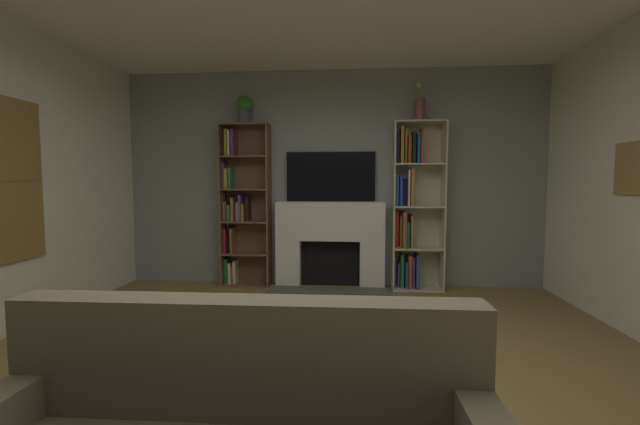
# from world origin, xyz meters

# --- Properties ---
(ground_plane) EXTENTS (6.61, 6.61, 0.00)m
(ground_plane) POSITION_xyz_m (0.00, 0.00, 0.00)
(ground_plane) COLOR olive
(wall_back_accent) EXTENTS (5.44, 0.06, 2.74)m
(wall_back_accent) POSITION_xyz_m (0.00, 2.78, 1.37)
(wall_back_accent) COLOR gray
(wall_back_accent) RESTS_ON ground_plane
(fireplace) EXTENTS (1.46, 0.54, 1.08)m
(fireplace) POSITION_xyz_m (0.00, 2.63, 0.58)
(fireplace) COLOR silver
(fireplace) RESTS_ON ground_plane
(tv) EXTENTS (1.12, 0.06, 0.63)m
(tv) POSITION_xyz_m (0.00, 2.72, 1.39)
(tv) COLOR black
(tv) RESTS_ON fireplace
(bookshelf_left) EXTENTS (0.62, 0.28, 2.06)m
(bookshelf_left) POSITION_xyz_m (-1.14, 2.65, 1.02)
(bookshelf_left) COLOR brown
(bookshelf_left) RESTS_ON ground_plane
(bookshelf_right) EXTENTS (0.62, 0.32, 2.06)m
(bookshelf_right) POSITION_xyz_m (1.01, 2.64, 1.00)
(bookshelf_right) COLOR beige
(bookshelf_right) RESTS_ON ground_plane
(potted_plant) EXTENTS (0.20, 0.20, 0.35)m
(potted_plant) POSITION_xyz_m (-1.08, 2.60, 2.25)
(potted_plant) COLOR #4C4C5F
(potted_plant) RESTS_ON bookshelf_left
(vase_with_flowers) EXTENTS (0.12, 0.12, 0.46)m
(vase_with_flowers) POSITION_xyz_m (1.08, 2.60, 2.21)
(vase_with_flowers) COLOR brown
(vase_with_flowers) RESTS_ON bookshelf_right
(coffee_table) EXTENTS (0.83, 0.44, 0.45)m
(coffee_table) POSITION_xyz_m (-0.11, -0.47, 0.38)
(coffee_table) COLOR #8D634A
(coffee_table) RESTS_ON ground_plane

